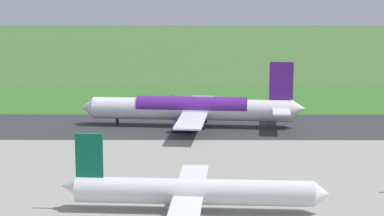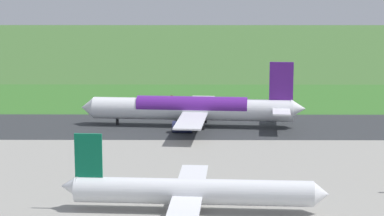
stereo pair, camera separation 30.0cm
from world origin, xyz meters
name	(u,v)px [view 1 (the left image)]	position (x,y,z in m)	size (l,w,h in m)	color
ground_plane	(221,126)	(0.00, 0.00, 0.00)	(800.00, 800.00, 0.00)	#3D662D
runway_asphalt	(221,126)	(0.00, 0.00, 0.03)	(600.00, 30.58, 0.06)	#2D3033
apron_concrete	(234,202)	(0.00, 59.98, 0.03)	(440.00, 110.00, 0.05)	gray
grass_verge_foreground	(217,105)	(0.00, -30.38, 0.02)	(600.00, 80.00, 0.04)	#346B27
airliner_main	(194,109)	(6.51, 0.03, 4.35)	(54.15, 44.37, 15.88)	white
airliner_parked_mid	(192,191)	(6.62, 64.73, 3.25)	(40.74, 33.33, 11.89)	white
no_stopping_sign	(171,99)	(12.77, -30.28, 1.60)	(0.60, 0.10, 2.71)	slate
traffic_cone_orange	(151,104)	(18.45, -29.94, 0.28)	(0.40, 0.40, 0.55)	orange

